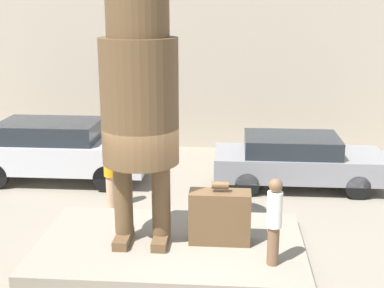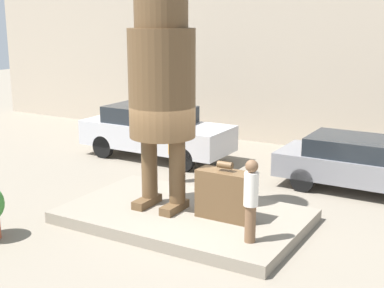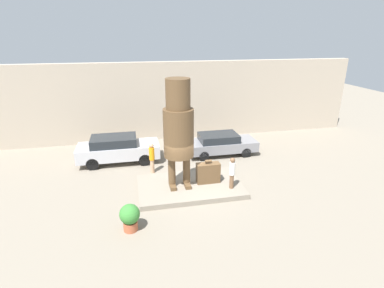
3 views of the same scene
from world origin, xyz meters
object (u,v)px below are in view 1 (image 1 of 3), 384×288
tourist (274,218)px  parked_car_grey (297,160)px  statue_figure (139,83)px  parked_car_silver (57,149)px  worker_hivis (110,169)px  giant_suitcase (220,217)px

tourist → parked_car_grey: (0.94, 4.83, -0.38)m
statue_figure → parked_car_grey: statue_figure is taller
parked_car_silver → worker_hivis: worker_hivis is taller
giant_suitcase → tourist: bearing=-41.0°
statue_figure → tourist: bearing=-17.5°
worker_hivis → tourist: bearing=-40.3°
statue_figure → tourist: (2.42, -0.76, -2.19)m
giant_suitcase → parked_car_grey: (1.89, 4.00, -0.03)m
statue_figure → worker_hivis: statue_figure is taller
tourist → parked_car_silver: bearing=138.0°
parked_car_grey → tourist: bearing=-101.0°
tourist → parked_car_grey: size_ratio=0.36×
statue_figure → parked_car_silver: (-3.01, 4.13, -2.43)m
statue_figure → giant_suitcase: bearing=2.6°
giant_suitcase → parked_car_silver: (-4.48, 4.07, 0.11)m
statue_figure → parked_car_grey: size_ratio=1.20×
tourist → worker_hivis: tourist is taller
parked_car_silver → statue_figure: bearing=-53.9°
statue_figure → tourist: 3.35m
parked_car_grey → giant_suitcase: bearing=-115.3°
parked_car_silver → parked_car_grey: 6.37m
tourist → statue_figure: bearing=162.5°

